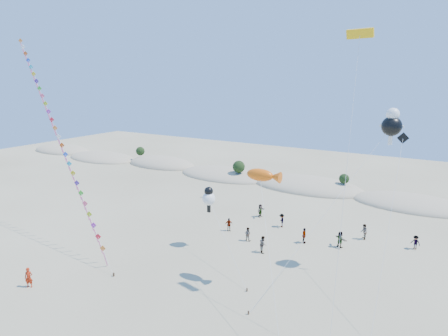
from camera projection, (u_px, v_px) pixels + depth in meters
dune_ridge at (313, 188)px, 62.33m from camera, size 145.30×11.49×5.57m
kite_train at (56, 130)px, 42.48m from camera, size 25.48×9.66×23.30m
fish_kite at (264, 176)px, 31.46m from camera, size 8.15×11.30×10.36m
cartoon_kite_low at (209, 197)px, 39.54m from camera, size 8.43×6.74×6.69m
cartoon_kite_high at (392, 124)px, 33.04m from camera, size 8.41×14.01×15.28m
parafoil_kite at (359, 42)px, 26.96m from camera, size 2.42×9.11×21.29m
dark_kite at (395, 187)px, 30.43m from camera, size 0.99×11.70×13.26m
flyer_foreground at (29, 278)px, 32.49m from camera, size 0.79×0.74×1.82m
beachgoers at (309, 229)px, 43.07m from camera, size 34.72×13.69×1.80m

